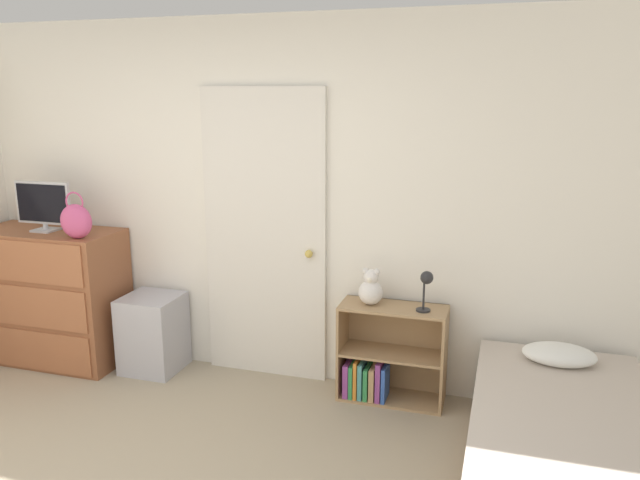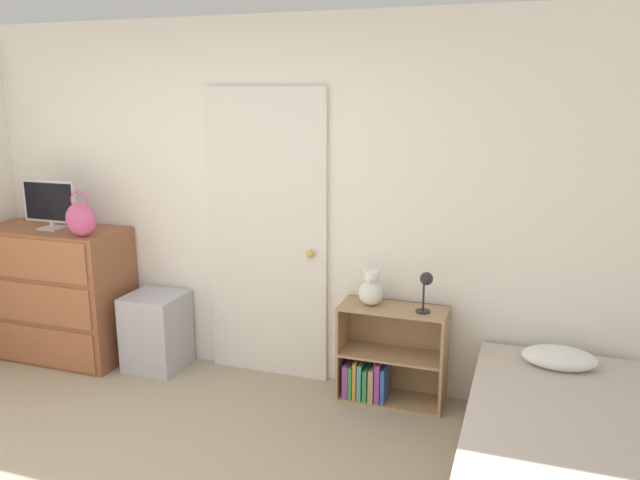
# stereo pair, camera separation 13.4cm
# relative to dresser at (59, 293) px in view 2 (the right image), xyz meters

# --- Properties ---
(wall_back) EXTENTS (10.00, 0.06, 2.55)m
(wall_back) POSITION_rel_dresser_xyz_m (1.54, 0.31, 0.76)
(wall_back) COLOR white
(wall_back) RESTS_ON ground_plane
(door_closed) EXTENTS (0.91, 0.09, 2.08)m
(door_closed) POSITION_rel_dresser_xyz_m (1.66, 0.26, 0.52)
(door_closed) COLOR silver
(door_closed) RESTS_ON ground_plane
(dresser) EXTENTS (1.09, 0.52, 1.03)m
(dresser) POSITION_rel_dresser_xyz_m (0.00, 0.00, 0.00)
(dresser) COLOR brown
(dresser) RESTS_ON ground_plane
(tv) EXTENTS (0.47, 0.16, 0.37)m
(tv) POSITION_rel_dresser_xyz_m (0.02, -0.02, 0.71)
(tv) COLOR #B7B7BC
(tv) RESTS_ON dresser
(handbag) EXTENTS (0.24, 0.14, 0.33)m
(handbag) POSITION_rel_dresser_xyz_m (0.40, -0.15, 0.64)
(handbag) COLOR #C64C7F
(handbag) RESTS_ON dresser
(storage_bin) EXTENTS (0.41, 0.40, 0.57)m
(storage_bin) POSITION_rel_dresser_xyz_m (0.83, 0.06, -0.23)
(storage_bin) COLOR #ADADB7
(storage_bin) RESTS_ON ground_plane
(bookshelf) EXTENTS (0.71, 0.29, 0.66)m
(bookshelf) POSITION_rel_dresser_xyz_m (2.57, 0.12, -0.25)
(bookshelf) COLOR tan
(bookshelf) RESTS_ON ground_plane
(teddy_bear) EXTENTS (0.16, 0.16, 0.25)m
(teddy_bear) POSITION_rel_dresser_xyz_m (2.47, 0.11, 0.26)
(teddy_bear) COLOR silver
(teddy_bear) RESTS_ON bookshelf
(desk_lamp) EXTENTS (0.11, 0.10, 0.27)m
(desk_lamp) POSITION_rel_dresser_xyz_m (2.84, 0.07, 0.34)
(desk_lamp) COLOR #262628
(desk_lamp) RESTS_ON bookshelf
(bed) EXTENTS (0.96, 1.82, 0.56)m
(bed) POSITION_rel_dresser_xyz_m (3.66, -0.64, -0.29)
(bed) COLOR #996B47
(bed) RESTS_ON ground_plane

